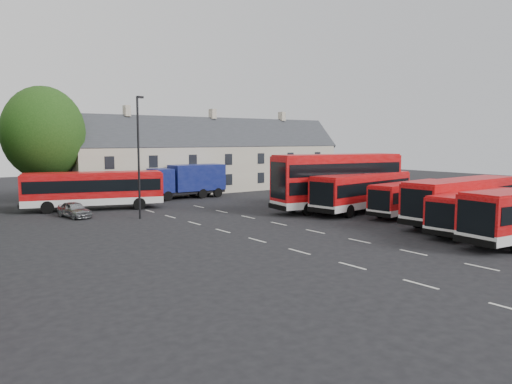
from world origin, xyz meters
The scene contains 13 objects.
ground centered at (0.00, 0.00, 0.00)m, with size 140.00×140.00×0.00m, color black.
lane_markings centered at (2.50, 2.00, 0.01)m, with size 5.15×33.80×0.01m.
terrace_houses centered at (14.00, 30.00, 3.86)m, with size 35.70×7.13×10.06m.
bus_row_b centered at (13.57, -4.80, 1.68)m, with size 10.02×3.02×2.79m.
bus_row_c centered at (15.92, -2.32, 2.04)m, with size 12.11×3.20×3.40m.
bus_row_d centered at (16.60, 2.63, 1.67)m, with size 10.03×3.31×2.78m.
bus_row_e centered at (14.96, 6.61, 2.02)m, with size 12.16×4.50×3.36m.
bus_dd_south centered at (13.57, 8.27, 2.86)m, with size 12.54×4.61×5.03m.
bus_dd_north centered at (18.15, 12.14, 2.31)m, with size 10.08×3.26×4.06m.
bus_north centered at (-3.65, 21.78, 2.05)m, with size 12.31×6.15×3.40m.
box_truck centered at (7.65, 24.79, 2.02)m, with size 8.29×2.76×3.60m.
silver_car centered at (-6.45, 18.29, 0.64)m, with size 1.52×3.78×1.29m, color #979A9E.
lamppost centered at (-2.41, 14.49, 5.19)m, with size 0.68×0.40×9.73m.
Camera 1 is at (-18.48, -22.82, 6.31)m, focal length 35.00 mm.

